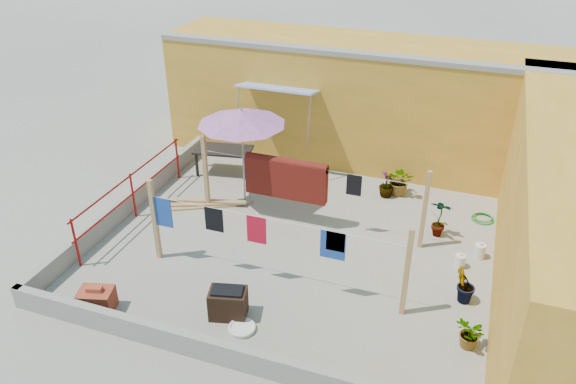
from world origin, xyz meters
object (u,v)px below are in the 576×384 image
object	(u,v)px
green_hose	(483,218)
plant_back_a	(400,181)
white_basin	(242,328)
water_jug_b	(480,251)
outdoor_table	(223,151)
brick_stack	(97,300)
brazier	(228,303)
water_jug_a	(460,261)
patio_umbrella	(242,118)

from	to	relation	value
green_hose	plant_back_a	bearing A→B (deg)	165.51
white_basin	green_hose	world-z (taller)	white_basin
water_jug_b	plant_back_a	world-z (taller)	plant_back_a
white_basin	plant_back_a	xyz separation A→B (m)	(1.71, 5.67, 0.33)
outdoor_table	brick_stack	bearing A→B (deg)	-88.16
brazier	water_jug_b	size ratio (longest dim) A/B	2.08
water_jug_a	plant_back_a	xyz separation A→B (m)	(-1.67, 2.55, 0.23)
brazier	plant_back_a	size ratio (longest dim) A/B	0.99
outdoor_table	water_jug_a	distance (m)	6.59
water_jug_a	outdoor_table	bearing A→B (deg)	161.13
water_jug_b	plant_back_a	size ratio (longest dim) A/B	0.47
plant_back_a	brazier	bearing A→B (deg)	-111.08
patio_umbrella	green_hose	distance (m)	5.95
outdoor_table	water_jug_b	xyz separation A→B (m)	(6.57, -1.65, -0.47)
green_hose	plant_back_a	xyz separation A→B (m)	(-2.01, 0.52, 0.34)
brick_stack	brazier	distance (m)	2.38
outdoor_table	water_jug_a	bearing A→B (deg)	-18.87
patio_umbrella	water_jug_b	xyz separation A→B (m)	(5.44, -0.44, -2.00)
green_hose	brick_stack	bearing A→B (deg)	-138.90
patio_umbrella	white_basin	size ratio (longest dim) A/B	5.18
white_basin	water_jug_b	xyz separation A→B (m)	(3.73, 3.60, 0.11)
brick_stack	green_hose	distance (m)	8.47
patio_umbrella	outdoor_table	bearing A→B (deg)	132.95
brick_stack	brazier	xyz separation A→B (m)	(2.28, 0.68, 0.06)
water_jug_b	plant_back_a	distance (m)	2.90
patio_umbrella	water_jug_b	size ratio (longest dim) A/B	7.02
brazier	water_jug_b	xyz separation A→B (m)	(4.10, 3.34, -0.13)
water_jug_a	green_hose	distance (m)	2.06
green_hose	patio_umbrella	bearing A→B (deg)	-168.50
water_jug_a	water_jug_b	size ratio (longest dim) A/B	0.92
patio_umbrella	water_jug_b	world-z (taller)	patio_umbrella
white_basin	water_jug_a	world-z (taller)	water_jug_a
brazier	plant_back_a	distance (m)	5.80
brick_stack	green_hose	world-z (taller)	brick_stack
white_basin	water_jug_b	world-z (taller)	water_jug_b
outdoor_table	brick_stack	distance (m)	5.68
outdoor_table	brazier	size ratio (longest dim) A/B	2.13
patio_umbrella	brick_stack	bearing A→B (deg)	-101.89
brick_stack	plant_back_a	size ratio (longest dim) A/B	0.93
water_jug_b	brick_stack	bearing A→B (deg)	-147.82
brick_stack	water_jug_b	size ratio (longest dim) A/B	1.96
green_hose	plant_back_a	size ratio (longest dim) A/B	0.68
water_jug_b	outdoor_table	bearing A→B (deg)	165.90
patio_umbrella	green_hose	xyz separation A→B (m)	(5.44, 1.11, -2.12)
patio_umbrella	plant_back_a	size ratio (longest dim) A/B	3.33
outdoor_table	water_jug_b	distance (m)	6.79
green_hose	water_jug_b	bearing A→B (deg)	-90.00
white_basin	brick_stack	bearing A→B (deg)	-171.03
outdoor_table	brazier	distance (m)	5.58
patio_umbrella	brick_stack	world-z (taller)	patio_umbrella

